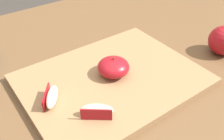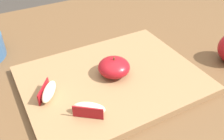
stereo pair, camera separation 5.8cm
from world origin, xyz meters
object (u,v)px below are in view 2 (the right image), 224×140
(apple_wedge_middle, at_px, (48,92))
(apple_wedge_right, at_px, (89,109))
(cutting_board, at_px, (112,80))
(apple_half_skin_up, at_px, (114,67))

(apple_wedge_middle, bearing_deg, apple_wedge_right, -57.91)
(apple_wedge_middle, bearing_deg, cutting_board, -1.98)
(apple_half_skin_up, height_order, apple_wedge_right, apple_half_skin_up)
(cutting_board, bearing_deg, apple_wedge_middle, 178.02)
(apple_wedge_right, distance_m, apple_wedge_middle, 0.10)
(cutting_board, relative_size, apple_wedge_right, 6.41)
(apple_half_skin_up, bearing_deg, apple_wedge_right, -139.72)
(cutting_board, relative_size, apple_wedge_middle, 6.38)
(cutting_board, distance_m, apple_wedge_right, 0.13)
(cutting_board, distance_m, apple_wedge_middle, 0.15)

